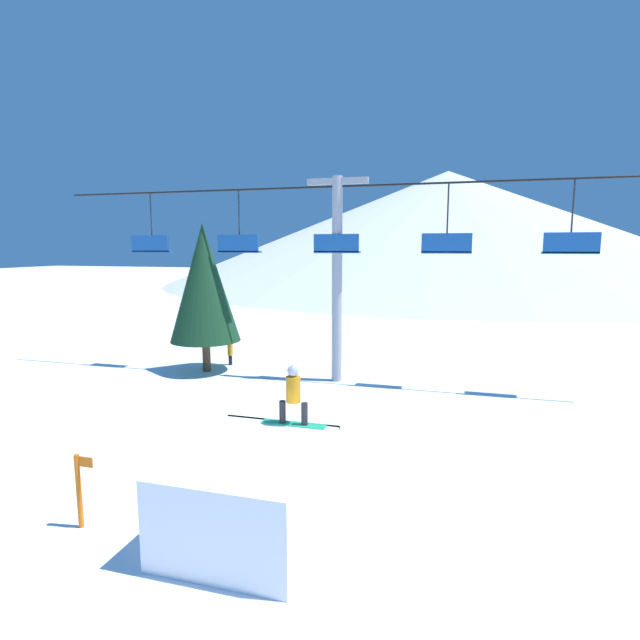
% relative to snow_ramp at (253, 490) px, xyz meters
% --- Properties ---
extents(ground_plane, '(220.00, 220.00, 0.00)m').
position_rel_snow_ramp_xyz_m(ground_plane, '(1.01, -0.26, -0.82)').
color(ground_plane, white).
extents(mountain_ridge, '(83.94, 83.94, 16.69)m').
position_rel_snow_ramp_xyz_m(mountain_ridge, '(1.01, 71.51, 7.53)').
color(mountain_ridge, silver).
rests_on(mountain_ridge, ground_plane).
extents(snow_ramp, '(2.60, 3.36, 1.64)m').
position_rel_snow_ramp_xyz_m(snow_ramp, '(0.00, 0.00, 0.00)').
color(snow_ramp, white).
rests_on(snow_ramp, ground_plane).
extents(snowboarder, '(1.41, 0.31, 1.31)m').
position_rel_snow_ramp_xyz_m(snowboarder, '(0.33, 1.46, 1.48)').
color(snowboarder, '#1E9E6B').
rests_on(snowboarder, snow_ramp).
extents(chairlift, '(24.52, 0.44, 8.11)m').
position_rel_snow_ramp_xyz_m(chairlift, '(-1.10, 10.96, 4.16)').
color(chairlift, '#9E9EA3').
rests_on(chairlift, ground_plane).
extents(pine_tree_near, '(3.01, 3.01, 6.40)m').
position_rel_snow_ramp_xyz_m(pine_tree_near, '(-6.96, 10.95, 3.05)').
color(pine_tree_near, '#4C3823').
rests_on(pine_tree_near, ground_plane).
extents(trail_marker, '(0.41, 0.10, 1.48)m').
position_rel_snow_ramp_xyz_m(trail_marker, '(-3.25, -0.81, -0.02)').
color(trail_marker, orange).
rests_on(trail_marker, ground_plane).
extents(distant_skier, '(0.24, 0.24, 1.23)m').
position_rel_snow_ramp_xyz_m(distant_skier, '(-6.47, 12.28, -0.15)').
color(distant_skier, black).
rests_on(distant_skier, ground_plane).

